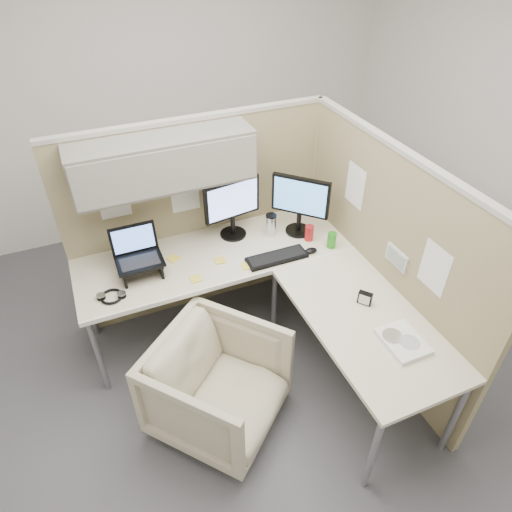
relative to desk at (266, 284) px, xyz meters
name	(u,v)px	position (x,y,z in m)	size (l,w,h in m)	color
ground	(257,367)	(-0.12, -0.13, -0.69)	(4.50, 4.50, 0.00)	#45454C
partition_back	(184,194)	(-0.34, 0.70, 0.41)	(2.00, 0.36, 1.63)	#9A8D65
partition_right	(380,258)	(0.78, -0.19, 0.13)	(0.07, 2.03, 1.63)	#9A8D65
desk	(266,284)	(0.00, 0.00, 0.00)	(2.00, 1.98, 0.73)	beige
office_chair	(218,382)	(-0.51, -0.41, -0.31)	(0.73, 0.69, 0.76)	beige
monitor_left	(232,204)	(-0.02, 0.58, 0.32)	(0.44, 0.20, 0.47)	black
monitor_right	(300,201)	(0.46, 0.42, 0.32)	(0.33, 0.34, 0.47)	black
laptop_station	(139,258)	(-0.77, 0.41, 0.17)	(0.31, 0.27, 0.33)	black
keyboard	(277,258)	(0.16, 0.18, 0.05)	(0.44, 0.15, 0.02)	black
mouse	(311,251)	(0.42, 0.15, 0.06)	(0.09, 0.06, 0.03)	black
travel_mug	(271,225)	(0.25, 0.47, 0.13)	(0.08, 0.08, 0.18)	silver
soda_can_green	(332,240)	(0.59, 0.15, 0.10)	(0.07, 0.07, 0.12)	#268C1E
soda_can_silver	(309,233)	(0.49, 0.30, 0.10)	(0.07, 0.07, 0.12)	#B21E1E
sticky_note_d	(220,260)	(-0.22, 0.31, 0.05)	(0.08, 0.08, 0.01)	yellow
sticky_note_b	(247,266)	(-0.07, 0.18, 0.05)	(0.08, 0.08, 0.01)	yellow
sticky_note_c	(173,258)	(-0.53, 0.47, 0.05)	(0.08, 0.08, 0.01)	yellow
sticky_note_a	(196,279)	(-0.44, 0.19, 0.05)	(0.08, 0.08, 0.01)	yellow
headphones	(112,296)	(-1.00, 0.23, 0.06)	(0.18, 0.18, 0.03)	black
paper_stack	(403,341)	(0.50, -0.83, 0.06)	(0.22, 0.28, 0.03)	white
desk_clock	(365,298)	(0.48, -0.46, 0.09)	(0.08, 0.09, 0.09)	black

